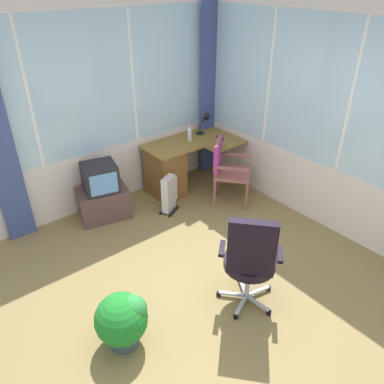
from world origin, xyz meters
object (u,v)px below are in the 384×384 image
object	(u,v)px
desk	(169,168)
office_chair	(250,258)
desk_lamp	(206,121)
potted_plant	(123,319)
spray_bottle	(190,134)
wooden_armchair	(224,164)
tv_remote	(220,138)
space_heater	(170,193)
tv_on_stand	(102,194)

from	to	relation	value
desk	office_chair	world-z (taller)	office_chair
desk	desk_lamp	size ratio (longest dim) A/B	4.20
desk_lamp	potted_plant	world-z (taller)	desk_lamp
desk	spray_bottle	bearing A→B (deg)	1.59
wooden_armchair	desk	bearing A→B (deg)	125.66
desk	tv_remote	distance (m)	0.90
desk	space_heater	xyz separation A→B (m)	(-0.29, -0.42, -0.12)
desk_lamp	wooden_armchair	bearing A→B (deg)	-111.34
desk_lamp	spray_bottle	xyz separation A→B (m)	(-0.36, -0.05, -0.10)
wooden_armchair	office_chair	bearing A→B (deg)	-126.29
tv_on_stand	spray_bottle	bearing A→B (deg)	-0.38
desk	space_heater	distance (m)	0.52
spray_bottle	space_heater	xyz separation A→B (m)	(-0.69, -0.43, -0.56)
tv_remote	space_heater	xyz separation A→B (m)	(-1.09, -0.20, -0.47)
spray_bottle	potted_plant	xyz separation A→B (m)	(-2.27, -1.93, -0.53)
desk	tv_on_stand	bearing A→B (deg)	178.87
desk	office_chair	bearing A→B (deg)	-107.37
desk	wooden_armchair	xyz separation A→B (m)	(0.48, -0.66, 0.19)
desk	spray_bottle	xyz separation A→B (m)	(0.40, 0.01, 0.44)
desk_lamp	wooden_armchair	world-z (taller)	desk_lamp
desk_lamp	office_chair	distance (m)	2.80
office_chair	tv_on_stand	world-z (taller)	office_chair
office_chair	potted_plant	bearing A→B (deg)	162.20
wooden_armchair	tv_remote	bearing A→B (deg)	53.94
spray_bottle	potted_plant	bearing A→B (deg)	-139.64
space_heater	spray_bottle	bearing A→B (deg)	31.76
space_heater	desk	bearing A→B (deg)	55.36
desk	spray_bottle	world-z (taller)	spray_bottle
office_chair	space_heater	bearing A→B (deg)	77.11
desk	desk_lamp	bearing A→B (deg)	4.74
space_heater	potted_plant	bearing A→B (deg)	-136.45
tv_on_stand	desk_lamp	bearing A→B (deg)	1.33
tv_remote	wooden_armchair	bearing A→B (deg)	-111.31
space_heater	potted_plant	distance (m)	2.18
wooden_armchair	tv_on_stand	bearing A→B (deg)	155.94
desk	tv_remote	xyz separation A→B (m)	(0.80, -0.22, 0.34)
wooden_armchair	tv_on_stand	xyz separation A→B (m)	(-1.54, 0.69, -0.24)
desk	wooden_armchair	world-z (taller)	wooden_armchair
office_chair	wooden_armchair	bearing A→B (deg)	53.71
spray_bottle	space_heater	size ratio (longest dim) A/B	0.41
tv_on_stand	desk	bearing A→B (deg)	-1.13
tv_remote	wooden_armchair	distance (m)	0.58
spray_bottle	office_chair	size ratio (longest dim) A/B	0.20
office_chair	desk_lamp	bearing A→B (deg)	57.87
desk	tv_on_stand	distance (m)	1.06
wooden_armchair	office_chair	world-z (taller)	office_chair
wooden_armchair	space_heater	size ratio (longest dim) A/B	1.73
desk_lamp	desk	bearing A→B (deg)	-175.26
spray_bottle	office_chair	bearing A→B (deg)	-115.93
spray_bottle	potted_plant	world-z (taller)	spray_bottle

